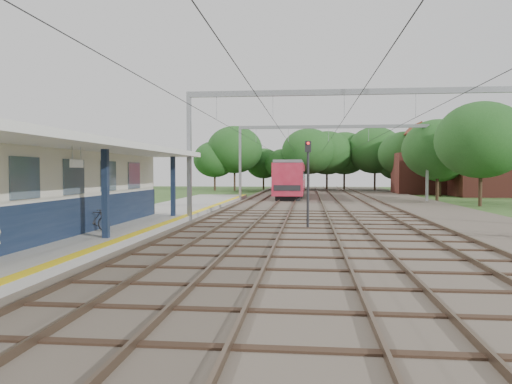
{
  "coord_description": "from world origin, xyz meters",
  "views": [
    {
      "loc": [
        1.38,
        -11.26,
        2.74
      ],
      "look_at": [
        -1.55,
        16.48,
        1.6
      ],
      "focal_mm": 35.0,
      "sensor_mm": 36.0,
      "label": 1
    }
  ],
  "objects": [
    {
      "name": "catenary_system",
      "position": [
        3.39,
        25.28,
        5.51
      ],
      "size": [
        17.22,
        88.0,
        7.0
      ],
      "color": "gray",
      "rests_on": "ground"
    },
    {
      "name": "ground",
      "position": [
        0.0,
        0.0,
        0.0
      ],
      "size": [
        160.0,
        160.0,
        0.0
      ],
      "primitive_type": "plane",
      "color": "#2D4C1E",
      "rests_on": "ground"
    },
    {
      "name": "platform",
      "position": [
        -7.5,
        14.0,
        0.17
      ],
      "size": [
        5.0,
        52.0,
        0.35
      ],
      "primitive_type": "cube",
      "color": "gray",
      "rests_on": "ground"
    },
    {
      "name": "tree_band",
      "position": [
        3.84,
        57.12,
        4.92
      ],
      "size": [
        31.72,
        30.88,
        8.82
      ],
      "color": "#382619",
      "rests_on": "ground"
    },
    {
      "name": "signal_post",
      "position": [
        1.35,
        12.19,
        2.59
      ],
      "size": [
        0.3,
        0.26,
        4.17
      ],
      "rotation": [
        0.0,
        0.0,
        -0.07
      ],
      "color": "black",
      "rests_on": "ground"
    },
    {
      "name": "station_building",
      "position": [
        -8.88,
        7.0,
        2.04
      ],
      "size": [
        3.41,
        18.0,
        3.4
      ],
      "color": "beige",
      "rests_on": "platform"
    },
    {
      "name": "bicycle",
      "position": [
        -7.19,
        7.92,
        0.82
      ],
      "size": [
        1.62,
        0.83,
        0.94
      ],
      "primitive_type": "imported",
      "rotation": [
        0.0,
        0.0,
        1.31
      ],
      "color": "black",
      "rests_on": "platform"
    },
    {
      "name": "yellow_stripe",
      "position": [
        -5.25,
        14.0,
        0.35
      ],
      "size": [
        0.45,
        52.0,
        0.01
      ],
      "primitive_type": "cube",
      "color": "yellow",
      "rests_on": "platform"
    },
    {
      "name": "house_near",
      "position": [
        21.0,
        46.0,
        2.99
      ],
      "size": [
        7.0,
        6.12,
        7.89
      ],
      "color": "brown",
      "rests_on": "ground"
    },
    {
      "name": "rail_tracks",
      "position": [
        1.5,
        30.0,
        0.18
      ],
      "size": [
        11.8,
        88.0,
        0.15
      ],
      "color": "brown",
      "rests_on": "ballast_bed"
    },
    {
      "name": "house_far",
      "position": [
        16.0,
        52.0,
        3.23
      ],
      "size": [
        8.0,
        6.12,
        8.66
      ],
      "color": "brown",
      "rests_on": "ground"
    },
    {
      "name": "train",
      "position": [
        -0.5,
        50.28,
        2.07
      ],
      "size": [
        2.82,
        35.08,
        3.71
      ],
      "color": "black",
      "rests_on": "ballast_bed"
    },
    {
      "name": "ballast_bed",
      "position": [
        4.0,
        30.0,
        0.05
      ],
      "size": [
        18.0,
        90.0,
        0.1
      ],
      "primitive_type": "cube",
      "color": "#473D33",
      "rests_on": "ground"
    },
    {
      "name": "canopy",
      "position": [
        -7.77,
        6.0,
        3.64
      ],
      "size": [
        6.4,
        20.0,
        3.44
      ],
      "color": "#101C33",
      "rests_on": "platform"
    }
  ]
}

